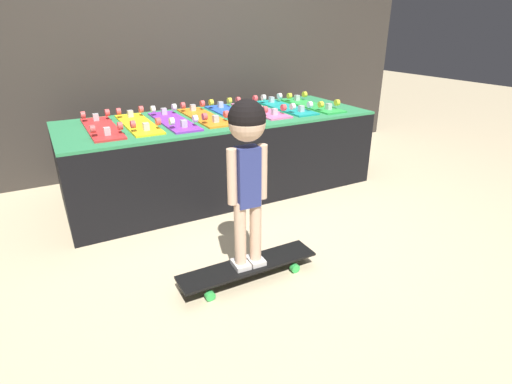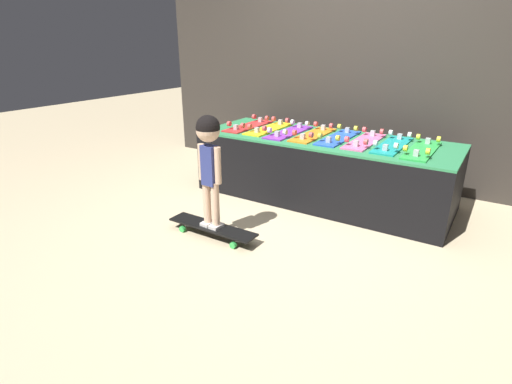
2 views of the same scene
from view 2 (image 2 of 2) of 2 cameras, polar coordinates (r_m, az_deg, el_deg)
name	(u,v)px [view 2 (image 2 of 2)]	position (r m, az deg, el deg)	size (l,w,h in m)	color
ground_plane	(292,220)	(3.60, 5.15, -4.00)	(16.00, 16.00, 0.00)	beige
back_wall	(361,54)	(4.64, 14.74, 18.50)	(5.12, 0.10, 2.73)	#332D28
display_rack	(323,168)	(4.03, 9.53, 3.34)	(2.46, 0.92, 0.63)	black
skateboard_red_on_rack	(249,125)	(4.38, -1.04, 9.50)	(0.20, 0.72, 0.09)	red
skateboard_yellow_on_rack	(269,128)	(4.25, 1.90, 9.13)	(0.20, 0.72, 0.09)	yellow
skateboard_purple_on_rack	(289,132)	(4.09, 4.73, 8.61)	(0.20, 0.72, 0.09)	purple
skateboard_orange_on_rack	(313,134)	(4.01, 8.20, 8.21)	(0.20, 0.72, 0.09)	orange
skateboard_blue_on_rack	(338,137)	(3.92, 11.68, 7.70)	(0.20, 0.72, 0.09)	blue
skateboard_pink_on_rack	(365,140)	(3.84, 15.26, 7.12)	(0.20, 0.72, 0.09)	pink
skateboard_teal_on_rack	(393,144)	(3.77, 18.94, 6.47)	(0.20, 0.72, 0.09)	teal
skateboard_green_on_rack	(422,149)	(3.69, 22.64, 5.67)	(0.20, 0.72, 0.09)	green
skateboard_on_floor	(212,228)	(3.29, -6.26, -5.12)	(0.79, 0.18, 0.09)	black
child	(209,151)	(3.07, -6.74, 5.87)	(0.22, 0.18, 0.91)	silver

